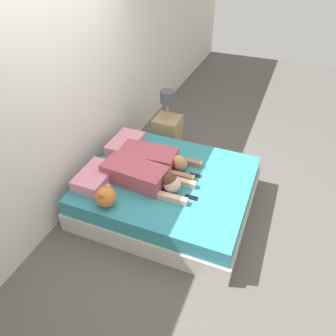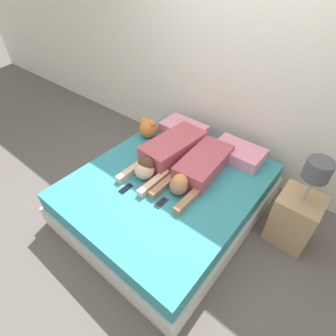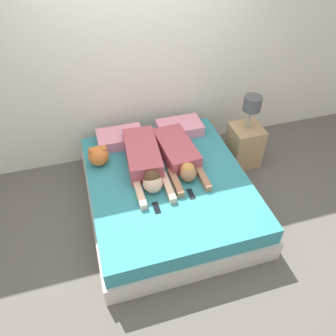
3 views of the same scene
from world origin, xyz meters
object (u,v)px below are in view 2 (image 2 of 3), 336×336
(person_right, at_px, (199,168))
(plush_toy, at_px, (149,128))
(pillow_head_left, at_px, (184,129))
(pillow_head_right, at_px, (238,153))
(nightstand, at_px, (296,215))
(cell_phone_left, at_px, (126,188))
(bed, at_px, (168,194))
(person_left, at_px, (167,152))
(cell_phone_right, at_px, (161,203))

(person_right, distance_m, plush_toy, 0.91)
(pillow_head_left, xyz_separation_m, plush_toy, (-0.30, -0.32, 0.05))
(pillow_head_right, relative_size, person_right, 0.54)
(pillow_head_right, distance_m, nightstand, 0.87)
(nightstand, bearing_deg, cell_phone_left, -148.64)
(bed, xyz_separation_m, plush_toy, (-0.68, 0.45, 0.35))
(cell_phone_left, bearing_deg, bed, 58.48)
(bed, xyz_separation_m, pillow_head_right, (0.38, 0.78, 0.30))
(bed, bearing_deg, person_left, 131.10)
(pillow_head_left, relative_size, cell_phone_left, 3.75)
(person_left, height_order, cell_phone_right, person_left)
(pillow_head_left, height_order, plush_toy, plush_toy)
(pillow_head_right, xyz_separation_m, cell_phone_left, (-0.61, -1.16, -0.06))
(pillow_head_right, height_order, person_left, person_left)
(pillow_head_right, relative_size, plush_toy, 2.28)
(plush_toy, height_order, nightstand, nightstand)
(pillow_head_right, distance_m, person_right, 0.56)
(person_left, xyz_separation_m, nightstand, (1.39, 0.25, -0.22))
(cell_phone_left, bearing_deg, person_right, 55.53)
(bed, distance_m, person_right, 0.46)
(bed, distance_m, cell_phone_right, 0.41)
(pillow_head_left, xyz_separation_m, pillow_head_right, (0.76, 0.00, 0.00))
(nightstand, bearing_deg, pillow_head_right, 159.89)
(person_right, bearing_deg, pillow_head_left, 138.05)
(plush_toy, bearing_deg, pillow_head_right, 16.94)
(pillow_head_left, distance_m, plush_toy, 0.45)
(cell_phone_right, bearing_deg, plush_toy, 138.42)
(plush_toy, bearing_deg, bed, -33.54)
(person_left, xyz_separation_m, person_right, (0.40, 0.02, -0.02))
(cell_phone_right, xyz_separation_m, nightstand, (1.02, 0.78, -0.12))
(person_left, xyz_separation_m, cell_phone_left, (-0.03, -0.61, -0.10))
(pillow_head_right, bearing_deg, nightstand, -20.11)
(plush_toy, bearing_deg, person_right, -12.74)
(cell_phone_right, relative_size, nightstand, 0.15)
(bed, bearing_deg, pillow_head_left, 116.18)
(pillow_head_left, relative_size, person_left, 0.50)
(cell_phone_left, bearing_deg, cell_phone_right, 11.81)
(person_left, height_order, plush_toy, plush_toy)
(person_right, height_order, cell_phone_right, person_right)
(bed, relative_size, plush_toy, 8.33)
(cell_phone_right, bearing_deg, bed, 118.52)
(pillow_head_left, bearing_deg, plush_toy, -132.87)
(plush_toy, bearing_deg, pillow_head_left, 47.13)
(cell_phone_right, bearing_deg, cell_phone_left, -168.19)
(person_right, bearing_deg, cell_phone_right, -94.22)
(nightstand, bearing_deg, person_left, -169.68)
(person_right, distance_m, cell_phone_left, 0.77)
(plush_toy, relative_size, nightstand, 0.24)
(bed, relative_size, person_right, 1.96)
(pillow_head_right, xyz_separation_m, plush_toy, (-1.07, -0.32, 0.05))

